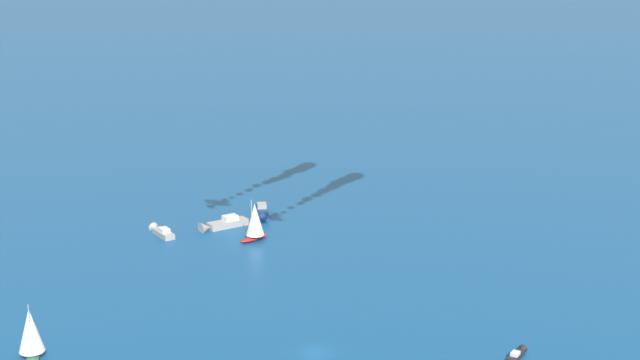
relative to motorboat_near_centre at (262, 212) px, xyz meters
name	(u,v)px	position (x,y,z in m)	size (l,w,h in m)	color
ground_plane	(315,352)	(-43.42, 57.60, -0.79)	(2000.00, 2000.00, 0.00)	navy
motorboat_near_centre	(262,212)	(0.00, 0.00, 0.00)	(7.81, 9.79, 2.92)	#23478C
sailboat_inshore	(31,333)	(-6.53, 78.68, 3.32)	(6.30, 6.33, 9.00)	#33704C
sailboat_ahead	(255,221)	(-7.65, 15.96, 3.31)	(4.89, 7.22, 8.99)	#B21E1E
motorboat_mid_cluster	(161,232)	(12.14, 21.92, -0.11)	(8.64, 6.16, 2.51)	#9E9993
motorboat_outer_ring_a	(518,354)	(-71.22, 45.05, -0.37)	(1.83, 5.41, 1.54)	black
motorboat_outer_ring_c	(221,224)	(3.16, 12.21, 0.08)	(7.83, 11.14, 3.23)	#9E9993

